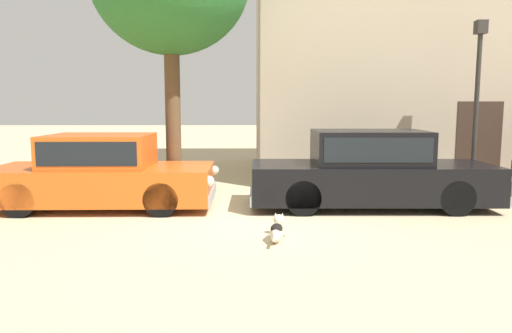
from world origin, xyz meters
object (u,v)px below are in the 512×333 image
(stray_dog_spotted, at_px, (277,230))
(street_lamp, at_px, (477,86))
(parked_sedan_nearest, at_px, (102,172))
(parked_sedan_second, at_px, (370,170))

(stray_dog_spotted, height_order, street_lamp, street_lamp)
(parked_sedan_nearest, bearing_deg, stray_dog_spotted, -35.81)
(stray_dog_spotted, relative_size, street_lamp, 0.26)
(parked_sedan_nearest, relative_size, stray_dog_spotted, 4.47)
(parked_sedan_second, relative_size, stray_dog_spotted, 4.91)
(stray_dog_spotted, bearing_deg, parked_sedan_nearest, 62.83)
(parked_sedan_nearest, distance_m, street_lamp, 8.04)
(street_lamp, bearing_deg, parked_sedan_second, -157.88)
(parked_sedan_nearest, xyz_separation_m, street_lamp, (7.79, 0.99, 1.72))
(street_lamp, bearing_deg, stray_dog_spotted, -143.32)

